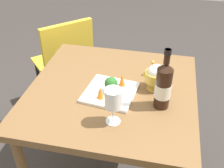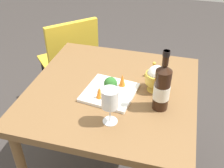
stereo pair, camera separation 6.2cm
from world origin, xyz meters
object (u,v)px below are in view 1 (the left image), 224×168
(wine_bottle, at_px, (163,86))
(rice_bowl_lid, at_px, (152,69))
(broccoli_floret, at_px, (111,84))
(rice_bowl, at_px, (156,76))
(chair_near_window, at_px, (66,59))
(carrot_garnish_left, at_px, (100,93))
(carrot_garnish_right, at_px, (122,80))
(wine_glass, at_px, (113,99))
(serving_plate, at_px, (111,92))

(wine_bottle, xyz_separation_m, rice_bowl_lid, (0.27, 0.07, -0.08))
(broccoli_floret, bearing_deg, rice_bowl, -64.40)
(chair_near_window, bearing_deg, wine_bottle, -86.69)
(chair_near_window, xyz_separation_m, wine_bottle, (-0.71, -0.77, 0.35))
(broccoli_floret, bearing_deg, carrot_garnish_left, 145.33)
(carrot_garnish_left, distance_m, carrot_garnish_right, 0.16)
(wine_glass, relative_size, carrot_garnish_right, 2.63)
(chair_near_window, bearing_deg, carrot_garnish_left, -101.13)
(serving_plate, height_order, carrot_garnish_left, carrot_garnish_left)
(wine_glass, height_order, carrot_garnish_left, wine_glass)
(wine_bottle, distance_m, rice_bowl_lid, 0.29)
(rice_bowl, bearing_deg, carrot_garnish_left, 122.39)
(wine_bottle, relative_size, rice_bowl, 2.18)
(carrot_garnish_left, relative_size, carrot_garnish_right, 0.97)
(rice_bowl_lid, xyz_separation_m, carrot_garnish_right, (-0.16, 0.14, 0.01))
(serving_plate, bearing_deg, chair_near_window, 37.57)
(carrot_garnish_right, bearing_deg, rice_bowl, -79.43)
(serving_plate, relative_size, carrot_garnish_right, 4.11)
(serving_plate, bearing_deg, rice_bowl_lid, -40.27)
(wine_bottle, distance_m, serving_plate, 0.28)
(rice_bowl_lid, bearing_deg, wine_glass, 162.35)
(chair_near_window, height_order, carrot_garnish_right, chair_near_window)
(broccoli_floret, distance_m, carrot_garnish_right, 0.08)
(rice_bowl, height_order, broccoli_floret, rice_bowl)
(carrot_garnish_left, bearing_deg, chair_near_window, 32.87)
(rice_bowl, bearing_deg, serving_plate, 114.23)
(rice_bowl, height_order, carrot_garnish_right, rice_bowl)
(wine_bottle, distance_m, carrot_garnish_right, 0.25)
(carrot_garnish_right, bearing_deg, serving_plate, 145.30)
(rice_bowl, height_order, rice_bowl_lid, rice_bowl)
(chair_near_window, bearing_deg, broccoli_floret, -96.62)
(wine_glass, relative_size, carrot_garnish_left, 2.72)
(rice_bowl, relative_size, carrot_garnish_right, 2.08)
(chair_near_window, xyz_separation_m, rice_bowl_lid, (-0.44, -0.70, 0.27))
(rice_bowl_lid, bearing_deg, chair_near_window, 57.57)
(wine_bottle, height_order, carrot_garnish_right, wine_bottle)
(wine_bottle, distance_m, carrot_garnish_left, 0.31)
(broccoli_floret, bearing_deg, serving_plate, 9.31)
(wine_bottle, bearing_deg, chair_near_window, 47.31)
(chair_near_window, relative_size, serving_plate, 3.04)
(chair_near_window, xyz_separation_m, rice_bowl, (-0.57, -0.73, 0.30))
(wine_bottle, relative_size, rice_bowl_lid, 3.09)
(chair_near_window, distance_m, broccoli_floret, 0.90)
(chair_near_window, relative_size, carrot_garnish_right, 12.49)
(rice_bowl, xyz_separation_m, broccoli_floret, (-0.10, 0.21, -0.01))
(wine_bottle, xyz_separation_m, serving_plate, (0.04, 0.26, -0.11))
(wine_bottle, height_order, carrot_garnish_left, wine_bottle)
(wine_bottle, xyz_separation_m, broccoli_floret, (0.04, 0.26, -0.05))
(rice_bowl_lid, height_order, carrot_garnish_right, rice_bowl_lid)
(rice_bowl, distance_m, carrot_garnish_left, 0.30)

